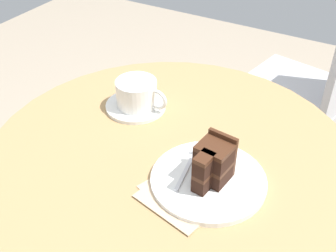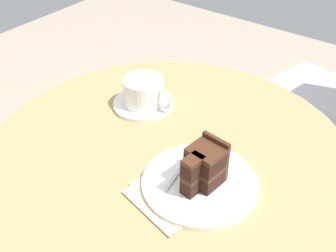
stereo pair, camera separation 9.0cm
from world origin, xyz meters
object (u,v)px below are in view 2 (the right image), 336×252
at_px(cake_slice, 204,166).
at_px(fork, 186,161).
at_px(teaspoon, 155,95).
at_px(napkin, 178,193).
at_px(saucer, 143,104).
at_px(cake_plate, 200,183).
at_px(coffee_cup, 144,91).

xyz_separation_m(cake_slice, fork, (-0.06, 0.03, -0.04)).
distance_m(teaspoon, napkin, 0.33).
bearing_deg(saucer, teaspoon, 81.13).
distance_m(fork, napkin, 0.08).
bearing_deg(teaspoon, fork, -62.18).
distance_m(teaspoon, cake_plate, 0.32).
bearing_deg(teaspoon, cake_plate, -60.46).
relative_size(coffee_cup, teaspoon, 1.34).
distance_m(teaspoon, fork, 0.26).
height_order(teaspoon, cake_slice, cake_slice).
height_order(saucer, cake_plate, cake_plate).
relative_size(coffee_cup, fork, 0.89).
distance_m(coffee_cup, napkin, 0.31).
xyz_separation_m(coffee_cup, cake_plate, (0.26, -0.15, -0.04)).
distance_m(saucer, fork, 0.24).
relative_size(coffee_cup, napkin, 0.67).
bearing_deg(saucer, cake_slice, -28.23).
height_order(saucer, teaspoon, teaspoon).
xyz_separation_m(teaspoon, cake_slice, (0.26, -0.19, 0.04)).
height_order(saucer, cake_slice, cake_slice).
distance_m(coffee_cup, cake_slice, 0.30).
relative_size(teaspoon, fork, 0.66).
bearing_deg(napkin, saucer, 141.91).
height_order(cake_slice, fork, cake_slice).
bearing_deg(saucer, napkin, -38.09).
xyz_separation_m(coffee_cup, cake_slice, (0.27, -0.15, 0.01)).
height_order(cake_plate, napkin, cake_plate).
xyz_separation_m(teaspoon, fork, (0.21, -0.16, 0.00)).
height_order(saucer, fork, fork).
relative_size(cake_slice, fork, 0.62).
bearing_deg(cake_slice, teaspoon, 144.71).
xyz_separation_m(cake_plate, fork, (-0.05, 0.03, 0.01)).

